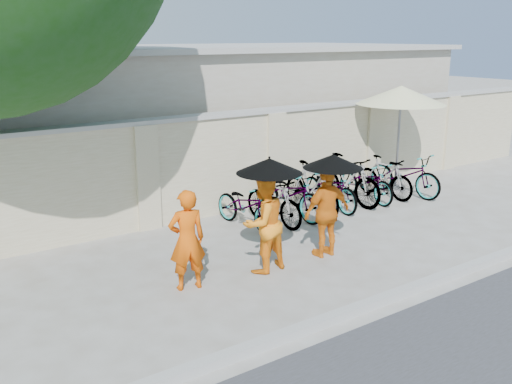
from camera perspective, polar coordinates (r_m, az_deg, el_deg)
ground at (r=9.15m, az=3.39°, el=-7.65°), size 80.00×80.00×0.00m
kerb at (r=7.99m, az=11.12°, el=-11.04°), size 40.00×0.16×0.12m
compound_wall at (r=11.89m, az=-2.32°, el=2.86°), size 20.00×0.30×2.00m
building_behind at (r=15.52m, az=-6.88°, el=7.96°), size 14.00×6.00×3.20m
monk_left at (r=8.25m, az=-6.91°, el=-4.79°), size 0.60×0.46×1.49m
monk_center at (r=8.79m, az=0.74°, el=-3.12°), size 0.83×0.69×1.57m
parasol_center at (r=8.51m, az=1.34°, el=2.64°), size 1.01×1.01×0.93m
monk_right at (r=9.49m, az=7.10°, el=-2.01°), size 0.91×0.41×1.52m
parasol_right at (r=9.22m, az=7.71°, el=3.07°), size 0.97×0.97×0.88m
patio_umbrella at (r=13.72m, az=14.30°, el=9.26°), size 2.49×2.49×2.47m
bike_0 at (r=10.89m, az=-1.01°, el=-1.36°), size 0.76×1.73×0.88m
bike_1 at (r=11.06m, az=1.78°, el=-0.91°), size 0.58×1.62×0.95m
bike_2 at (r=11.51m, az=3.35°, el=-0.18°), size 0.85×1.93×0.98m
bike_3 at (r=11.80m, az=5.56°, el=0.37°), size 0.59×1.80×1.07m
bike_4 at (r=12.18m, az=7.40°, el=0.41°), size 0.66×1.75×0.91m
bike_5 at (r=12.55m, az=9.12°, el=1.22°), size 0.70×1.87×1.10m
bike_6 at (r=12.92m, az=10.96°, el=1.04°), size 0.64×1.69×0.88m
bike_7 at (r=13.26m, az=12.74°, el=1.46°), size 0.55×1.60×0.95m
bike_8 at (r=13.58m, az=14.65°, el=1.76°), size 0.90×1.96×0.99m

